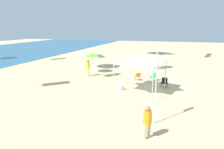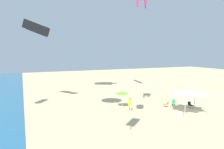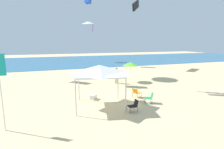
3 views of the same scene
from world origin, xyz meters
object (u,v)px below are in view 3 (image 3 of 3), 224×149
Objects in this scene: folding_chair_facing_ocean at (136,92)px; person_watching_sky at (116,74)px; canopy_tent at (100,70)px; kite_parafoil_black at (136,6)px; folding_chair_right_of_tent at (134,105)px; banner_flag at (1,85)px; beach_umbrella at (130,64)px; cooler_box at (93,97)px; folding_chair_near_cooler at (150,97)px; kite_delta_white at (88,23)px.

person_watching_sky reaches higher than folding_chair_facing_ocean.
canopy_tent is 1.13× the size of kite_parafoil_black.
banner_flag is at bearing -89.25° from folding_chair_right_of_tent.
canopy_tent is 1.68× the size of beach_umbrella.
folding_chair_facing_ocean is at bearing -111.03° from beach_umbrella.
cooler_box is (-3.45, 0.79, -0.27)m from folding_chair_facing_ocean.
beach_umbrella is at bearing -49.81° from folding_chair_facing_ocean.
banner_flag is (-7.43, 0.02, 1.99)m from folding_chair_right_of_tent.
kite_delta_white is at bearing -160.99° from folding_chair_near_cooler.
folding_chair_right_of_tent is 1.11× the size of cooler_box.
banner_flag is at bearing 103.74° from kite_delta_white.
kite_delta_white reaches higher than folding_chair_near_cooler.
banner_flag is 33.71m from kite_delta_white.
folding_chair_facing_ocean is 3.55m from cooler_box.
kite_delta_white reaches higher than folding_chair_right_of_tent.
folding_chair_facing_ocean is 0.46× the size of person_watching_sky.
folding_chair_facing_ocean is (1.57, 2.67, 0.00)m from folding_chair_right_of_tent.
folding_chair_right_of_tent is (1.80, -1.81, -2.17)m from canopy_tent.
canopy_tent is at bearing -77.28° from folding_chair_near_cooler.
person_watching_sky is at bearing 50.70° from cooler_box.
folding_chair_near_cooler is (0.35, -1.52, 0.00)m from folding_chair_facing_ocean.
canopy_tent is 0.95× the size of banner_flag.
canopy_tent is 5.28× the size of cooler_box.
kite_parafoil_black is at bearing 52.92° from cooler_box.
folding_chair_right_of_tent and folding_chair_facing_ocean have the same top height.
kite_delta_white is at bearing -129.72° from person_watching_sky.
folding_chair_right_of_tent reaches higher than cooler_box.
folding_chair_facing_ocean is (-2.17, -5.65, -1.61)m from beach_umbrella.
folding_chair_facing_ocean is (3.37, 0.86, -2.17)m from canopy_tent.
canopy_tent is at bearing 5.00° from kite_parafoil_black.
banner_flag is at bearing 77.62° from folding_chair_facing_ocean.
kite_parafoil_black is at bearing 153.77° from folding_chair_right_of_tent.
kite_delta_white is at bearing 78.94° from canopy_tent.
folding_chair_near_cooler is 1.11× the size of cooler_box.
folding_chair_facing_ocean is at bearing 16.41° from banner_flag.
kite_parafoil_black reaches higher than folding_chair_facing_ocean.
folding_chair_right_of_tent is at bearing -61.43° from cooler_box.
folding_chair_facing_ocean is at bearing -12.91° from cooler_box.
canopy_tent is at bearing 75.45° from folding_chair_facing_ocean.
person_watching_sky is (0.00, 6.96, 0.58)m from folding_chair_near_cooler.
canopy_tent is 4.78× the size of folding_chair_right_of_tent.
kite_delta_white reaches higher than canopy_tent.
folding_chair_facing_ocean reaches higher than cooler_box.
kite_parafoil_black is (11.24, 16.63, 8.00)m from canopy_tent.
banner_flag is (-9.35, -1.13, 1.99)m from folding_chair_near_cooler.
folding_chair_near_cooler is (-1.82, -7.17, -1.61)m from beach_umbrella.
folding_chair_near_cooler is at bearing -104.28° from beach_umbrella.
folding_chair_facing_ocean is 29.75m from kite_delta_white.
canopy_tent is at bearing -87.18° from cooler_box.
folding_chair_right_of_tent is (-3.74, -8.31, -1.61)m from beach_umbrella.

